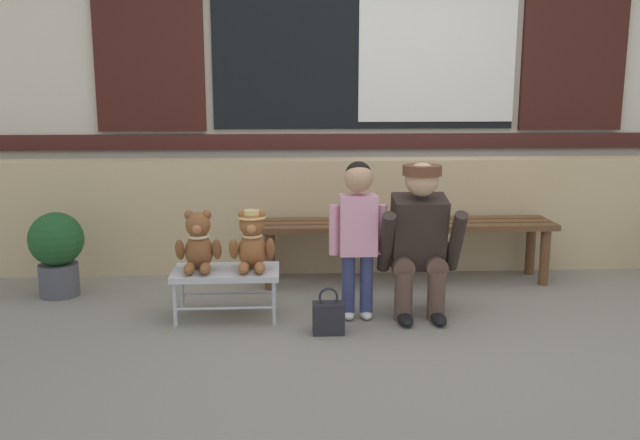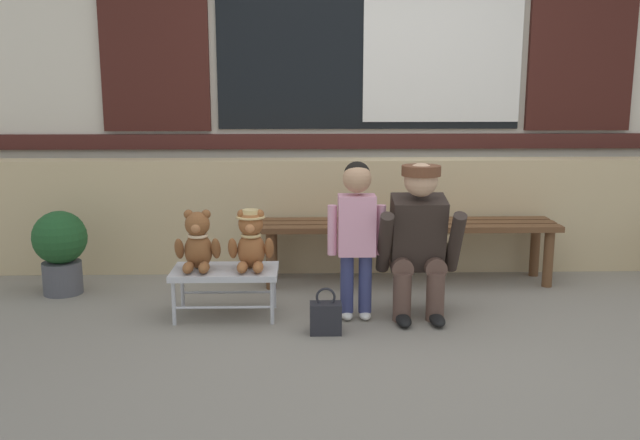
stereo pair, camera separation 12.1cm
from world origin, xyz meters
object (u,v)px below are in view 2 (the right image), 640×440
object	(u,v)px
adult_crouching	(420,240)
teddy_bear_plain	(198,243)
wooden_bench_long	(408,231)
handbag_on_ground	(326,317)
small_display_bench	(225,274)
potted_plant	(60,247)
teddy_bear_with_hat	(251,241)
child_standing	(357,223)

from	to	relation	value
adult_crouching	teddy_bear_plain	bearing A→B (deg)	178.78
wooden_bench_long	handbag_on_ground	size ratio (longest dim) A/B	7.72
wooden_bench_long	teddy_bear_plain	distance (m)	1.55
teddy_bear_plain	small_display_bench	bearing A→B (deg)	-0.51
wooden_bench_long	potted_plant	bearing A→B (deg)	-174.91
small_display_bench	wooden_bench_long	bearing A→B (deg)	30.14
teddy_bear_with_hat	child_standing	distance (m)	0.65
small_display_bench	child_standing	size ratio (longest dim) A/B	0.67
adult_crouching	potted_plant	bearing A→B (deg)	167.36
child_standing	handbag_on_ground	world-z (taller)	child_standing
wooden_bench_long	teddy_bear_with_hat	bearing A→B (deg)	-146.33
teddy_bear_with_hat	potted_plant	xyz separation A→B (m)	(-1.32, 0.49, -0.15)
adult_crouching	child_standing	bearing A→B (deg)	-175.12
teddy_bear_with_hat	wooden_bench_long	bearing A→B (deg)	33.67
handbag_on_ground	potted_plant	size ratio (longest dim) A/B	0.48
child_standing	handbag_on_ground	xyz separation A→B (m)	(-0.19, -0.25, -0.50)
child_standing	potted_plant	xyz separation A→B (m)	(-1.95, 0.56, -0.27)
wooden_bench_long	teddy_bear_with_hat	distance (m)	1.28
adult_crouching	teddy_bear_with_hat	bearing A→B (deg)	178.35
small_display_bench	potted_plant	xyz separation A→B (m)	(-1.16, 0.50, 0.06)
adult_crouching	potted_plant	xyz separation A→B (m)	(-2.34, 0.52, -0.16)
child_standing	adult_crouching	xyz separation A→B (m)	(0.38, 0.03, -0.11)
wooden_bench_long	potted_plant	xyz separation A→B (m)	(-2.38, -0.21, -0.05)
teddy_bear_with_hat	adult_crouching	xyz separation A→B (m)	(1.02, -0.03, 0.01)
child_standing	adult_crouching	distance (m)	0.40
teddy_bear_plain	adult_crouching	bearing A→B (deg)	-1.22
wooden_bench_long	teddy_bear_plain	world-z (taller)	teddy_bear_plain
small_display_bench	teddy_bear_plain	world-z (taller)	teddy_bear_plain
small_display_bench	child_standing	bearing A→B (deg)	-4.31
teddy_bear_with_hat	potted_plant	bearing A→B (deg)	159.46
teddy_bear_plain	potted_plant	xyz separation A→B (m)	(-1.00, 0.50, -0.14)
wooden_bench_long	teddy_bear_plain	size ratio (longest dim) A/B	5.78
small_display_bench	handbag_on_ground	size ratio (longest dim) A/B	2.35
child_standing	teddy_bear_with_hat	bearing A→B (deg)	174.41
small_display_bench	potted_plant	distance (m)	1.26
child_standing	potted_plant	bearing A→B (deg)	164.09
teddy_bear_plain	handbag_on_ground	bearing A→B (deg)	-22.35
teddy_bear_plain	potted_plant	bearing A→B (deg)	153.66
small_display_bench	teddy_bear_plain	bearing A→B (deg)	179.49
potted_plant	wooden_bench_long	bearing A→B (deg)	5.09
small_display_bench	teddy_bear_with_hat	world-z (taller)	teddy_bear_with_hat
potted_plant	handbag_on_ground	bearing A→B (deg)	-24.64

